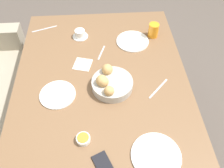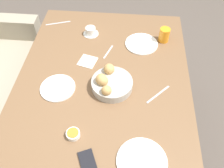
{
  "view_description": "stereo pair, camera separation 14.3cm",
  "coord_description": "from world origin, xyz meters",
  "px_view_note": "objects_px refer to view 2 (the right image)",
  "views": [
    {
      "loc": [
        -0.93,
        -0.0,
        1.91
      ],
      "look_at": [
        -0.01,
        -0.06,
        0.81
      ],
      "focal_mm": 38.0,
      "sensor_mm": 36.0,
      "label": 1
    },
    {
      "loc": [
        -0.93,
        -0.14,
        1.91
      ],
      "look_at": [
        -0.01,
        -0.06,
        0.81
      ],
      "focal_mm": 38.0,
      "sensor_mm": 36.0,
      "label": 2
    }
  ],
  "objects_px": {
    "plate_near_left": "(142,161)",
    "jam_bowl_honey": "(73,134)",
    "knife_silver": "(158,94)",
    "juice_glass": "(164,35)",
    "plate_far_center": "(58,88)",
    "bread_basket": "(110,83)",
    "fork_silver": "(58,23)",
    "cell_phone": "(88,165)",
    "coffee_cup": "(91,31)",
    "plate_near_right": "(141,44)",
    "spoon_coffee": "(108,52)",
    "napkin": "(88,61)"
  },
  "relations": [
    {
      "from": "plate_near_left",
      "to": "plate_far_center",
      "type": "relative_size",
      "value": 1.17
    },
    {
      "from": "jam_bowl_honey",
      "to": "plate_near_left",
      "type": "bearing_deg",
      "value": -106.95
    },
    {
      "from": "jam_bowl_honey",
      "to": "knife_silver",
      "type": "bearing_deg",
      "value": -55.39
    },
    {
      "from": "coffee_cup",
      "to": "fork_silver",
      "type": "xyz_separation_m",
      "value": [
        0.11,
        0.28,
        -0.02
      ]
    },
    {
      "from": "plate_near_right",
      "to": "cell_phone",
      "type": "height_order",
      "value": "plate_near_right"
    },
    {
      "from": "plate_near_right",
      "to": "cell_phone",
      "type": "xyz_separation_m",
      "value": [
        -0.91,
        0.25,
        -0.0
      ]
    },
    {
      "from": "jam_bowl_honey",
      "to": "spoon_coffee",
      "type": "distance_m",
      "value": 0.67
    },
    {
      "from": "plate_far_center",
      "to": "cell_phone",
      "type": "xyz_separation_m",
      "value": [
        -0.45,
        -0.26,
        -0.0
      ]
    },
    {
      "from": "cell_phone",
      "to": "juice_glass",
      "type": "bearing_deg",
      "value": -22.75
    },
    {
      "from": "coffee_cup",
      "to": "knife_silver",
      "type": "height_order",
      "value": "coffee_cup"
    },
    {
      "from": "coffee_cup",
      "to": "jam_bowl_honey",
      "type": "relative_size",
      "value": 1.55
    },
    {
      "from": "jam_bowl_honey",
      "to": "fork_silver",
      "type": "bearing_deg",
      "value": 17.99
    },
    {
      "from": "plate_near_right",
      "to": "spoon_coffee",
      "type": "bearing_deg",
      "value": 113.96
    },
    {
      "from": "fork_silver",
      "to": "plate_far_center",
      "type": "bearing_deg",
      "value": -166.76
    },
    {
      "from": "plate_near_left",
      "to": "juice_glass",
      "type": "distance_m",
      "value": 0.94
    },
    {
      "from": "bread_basket",
      "to": "plate_near_left",
      "type": "height_order",
      "value": "bread_basket"
    },
    {
      "from": "juice_glass",
      "to": "knife_silver",
      "type": "distance_m",
      "value": 0.51
    },
    {
      "from": "juice_glass",
      "to": "coffee_cup",
      "type": "relative_size",
      "value": 0.9
    },
    {
      "from": "fork_silver",
      "to": "spoon_coffee",
      "type": "height_order",
      "value": "same"
    },
    {
      "from": "bread_basket",
      "to": "plate_far_center",
      "type": "height_order",
      "value": "bread_basket"
    },
    {
      "from": "knife_silver",
      "to": "coffee_cup",
      "type": "bearing_deg",
      "value": 42.55
    },
    {
      "from": "bread_basket",
      "to": "cell_phone",
      "type": "distance_m",
      "value": 0.5
    },
    {
      "from": "fork_silver",
      "to": "cell_phone",
      "type": "relative_size",
      "value": 1.11
    },
    {
      "from": "bread_basket",
      "to": "spoon_coffee",
      "type": "distance_m",
      "value": 0.32
    },
    {
      "from": "fork_silver",
      "to": "cell_phone",
      "type": "bearing_deg",
      "value": -159.51
    },
    {
      "from": "plate_near_left",
      "to": "plate_near_right",
      "type": "xyz_separation_m",
      "value": [
        0.87,
        0.01,
        -0.0
      ]
    },
    {
      "from": "juice_glass",
      "to": "cell_phone",
      "type": "xyz_separation_m",
      "value": [
        -0.97,
        0.41,
        -0.05
      ]
    },
    {
      "from": "fork_silver",
      "to": "cell_phone",
      "type": "height_order",
      "value": "cell_phone"
    },
    {
      "from": "juice_glass",
      "to": "coffee_cup",
      "type": "xyz_separation_m",
      "value": [
        0.02,
        0.54,
        -0.03
      ]
    },
    {
      "from": "coffee_cup",
      "to": "knife_silver",
      "type": "distance_m",
      "value": 0.72
    },
    {
      "from": "plate_near_left",
      "to": "knife_silver",
      "type": "distance_m",
      "value": 0.43
    },
    {
      "from": "plate_far_center",
      "to": "bread_basket",
      "type": "bearing_deg",
      "value": -82.95
    },
    {
      "from": "jam_bowl_honey",
      "to": "fork_silver",
      "type": "distance_m",
      "value": 1.0
    },
    {
      "from": "bread_basket",
      "to": "plate_far_center",
      "type": "bearing_deg",
      "value": 97.05
    },
    {
      "from": "plate_far_center",
      "to": "jam_bowl_honey",
      "type": "bearing_deg",
      "value": -152.77
    },
    {
      "from": "plate_near_left",
      "to": "jam_bowl_honey",
      "type": "height_order",
      "value": "jam_bowl_honey"
    },
    {
      "from": "plate_near_left",
      "to": "spoon_coffee",
      "type": "distance_m",
      "value": 0.8
    },
    {
      "from": "coffee_cup",
      "to": "napkin",
      "type": "relative_size",
      "value": 0.83
    },
    {
      "from": "plate_far_center",
      "to": "knife_silver",
      "type": "bearing_deg",
      "value": -89.23
    },
    {
      "from": "napkin",
      "to": "cell_phone",
      "type": "relative_size",
      "value": 0.82
    },
    {
      "from": "jam_bowl_honey",
      "to": "juice_glass",
      "type": "bearing_deg",
      "value": -31.82
    },
    {
      "from": "coffee_cup",
      "to": "fork_silver",
      "type": "height_order",
      "value": "coffee_cup"
    },
    {
      "from": "bread_basket",
      "to": "napkin",
      "type": "relative_size",
      "value": 1.84
    },
    {
      "from": "fork_silver",
      "to": "coffee_cup",
      "type": "bearing_deg",
      "value": -111.7
    },
    {
      "from": "juice_glass",
      "to": "plate_near_left",
      "type": "bearing_deg",
      "value": 170.99
    },
    {
      "from": "juice_glass",
      "to": "knife_silver",
      "type": "relative_size",
      "value": 0.7
    },
    {
      "from": "plate_near_left",
      "to": "jam_bowl_honey",
      "type": "xyz_separation_m",
      "value": [
        0.11,
        0.36,
        0.01
      ]
    },
    {
      "from": "plate_near_left",
      "to": "spoon_coffee",
      "type": "xyz_separation_m",
      "value": [
        0.77,
        0.24,
        -0.0
      ]
    },
    {
      "from": "fork_silver",
      "to": "knife_silver",
      "type": "relative_size",
      "value": 1.27
    },
    {
      "from": "spoon_coffee",
      "to": "napkin",
      "type": "distance_m",
      "value": 0.17
    }
  ]
}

